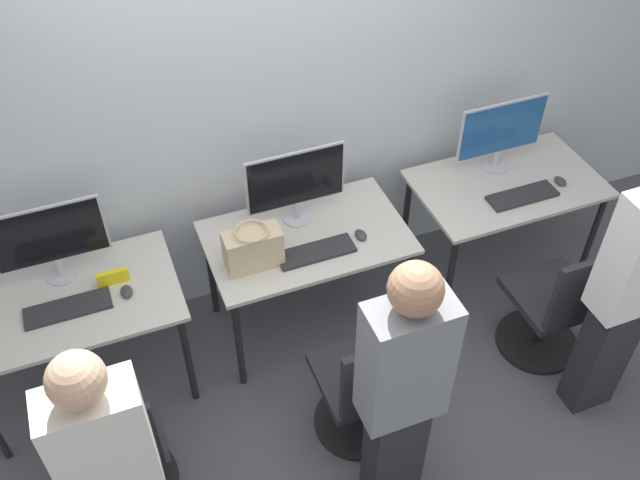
# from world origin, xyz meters

# --- Properties ---
(ground_plane) EXTENTS (20.00, 20.00, 0.00)m
(ground_plane) POSITION_xyz_m (0.00, 0.00, 0.00)
(ground_plane) COLOR #4C4C51
(wall_back) EXTENTS (12.00, 0.05, 2.80)m
(wall_back) POSITION_xyz_m (0.00, 0.80, 1.40)
(wall_back) COLOR #B7BCC1
(wall_back) RESTS_ON ground_plane
(desk_left) EXTENTS (1.11, 0.68, 0.72)m
(desk_left) POSITION_xyz_m (-1.29, 0.34, 0.64)
(desk_left) COLOR #BCB7AD
(desk_left) RESTS_ON ground_plane
(monitor_left) EXTENTS (0.56, 0.16, 0.46)m
(monitor_left) POSITION_xyz_m (-1.29, 0.52, 0.98)
(monitor_left) COLOR #B2B2B7
(monitor_left) RESTS_ON desk_left
(keyboard_left) EXTENTS (0.42, 0.14, 0.02)m
(keyboard_left) POSITION_xyz_m (-1.29, 0.27, 0.73)
(keyboard_left) COLOR #262628
(keyboard_left) RESTS_ON desk_left
(mouse_left) EXTENTS (0.06, 0.09, 0.03)m
(mouse_left) POSITION_xyz_m (-1.00, 0.27, 0.74)
(mouse_left) COLOR #333333
(mouse_left) RESTS_ON desk_left
(office_chair_left) EXTENTS (0.48, 0.48, 0.89)m
(office_chair_left) POSITION_xyz_m (-1.22, -0.40, 0.37)
(office_chair_left) COLOR black
(office_chair_left) RESTS_ON ground_plane
(person_left) EXTENTS (0.36, 0.20, 1.56)m
(person_left) POSITION_xyz_m (-1.22, -0.77, 0.84)
(person_left) COLOR #232328
(person_left) RESTS_ON ground_plane
(desk_center) EXTENTS (1.11, 0.68, 0.72)m
(desk_center) POSITION_xyz_m (0.00, 0.34, 0.64)
(desk_center) COLOR #BCB7AD
(desk_center) RESTS_ON ground_plane
(monitor_center) EXTENTS (0.56, 0.16, 0.46)m
(monitor_center) POSITION_xyz_m (0.00, 0.49, 0.98)
(monitor_center) COLOR #B2B2B7
(monitor_center) RESTS_ON desk_center
(keyboard_center) EXTENTS (0.42, 0.14, 0.02)m
(keyboard_center) POSITION_xyz_m (0.00, 0.19, 0.73)
(keyboard_center) COLOR #262628
(keyboard_center) RESTS_ON desk_center
(mouse_center) EXTENTS (0.06, 0.09, 0.03)m
(mouse_center) POSITION_xyz_m (0.27, 0.22, 0.74)
(mouse_center) COLOR #333333
(mouse_center) RESTS_ON desk_center
(office_chair_center) EXTENTS (0.48, 0.48, 0.89)m
(office_chair_center) POSITION_xyz_m (0.00, -0.49, 0.37)
(office_chair_center) COLOR black
(office_chair_center) RESTS_ON ground_plane
(person_center) EXTENTS (0.36, 0.21, 1.62)m
(person_center) POSITION_xyz_m (-0.02, -0.85, 0.88)
(person_center) COLOR #232328
(person_center) RESTS_ON ground_plane
(desk_right) EXTENTS (1.11, 0.68, 0.72)m
(desk_right) POSITION_xyz_m (1.29, 0.34, 0.64)
(desk_right) COLOR #BCB7AD
(desk_right) RESTS_ON ground_plane
(monitor_right) EXTENTS (0.56, 0.16, 0.46)m
(monitor_right) POSITION_xyz_m (1.29, 0.50, 0.98)
(monitor_right) COLOR #B2B2B7
(monitor_right) RESTS_ON desk_right
(keyboard_right) EXTENTS (0.42, 0.14, 0.02)m
(keyboard_right) POSITION_xyz_m (1.29, 0.19, 0.73)
(keyboard_right) COLOR #262628
(keyboard_right) RESTS_ON desk_right
(mouse_right) EXTENTS (0.06, 0.09, 0.03)m
(mouse_right) POSITION_xyz_m (1.57, 0.22, 0.74)
(mouse_right) COLOR #333333
(mouse_right) RESTS_ON desk_right
(office_chair_right) EXTENTS (0.48, 0.48, 0.89)m
(office_chair_right) POSITION_xyz_m (1.22, -0.38, 0.37)
(office_chair_right) COLOR black
(office_chair_right) RESTS_ON ground_plane
(person_right) EXTENTS (0.36, 0.22, 1.69)m
(person_right) POSITION_xyz_m (1.25, -0.74, 0.93)
(person_right) COLOR #232328
(person_right) RESTS_ON ground_plane
(handbag) EXTENTS (0.30, 0.18, 0.25)m
(handbag) POSITION_xyz_m (-0.33, 0.24, 0.84)
(handbag) COLOR tan
(handbag) RESTS_ON desk_center
(placard_left) EXTENTS (0.16, 0.03, 0.08)m
(placard_left) POSITION_xyz_m (-1.04, 0.37, 0.76)
(placard_left) COLOR yellow
(placard_left) RESTS_ON desk_left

